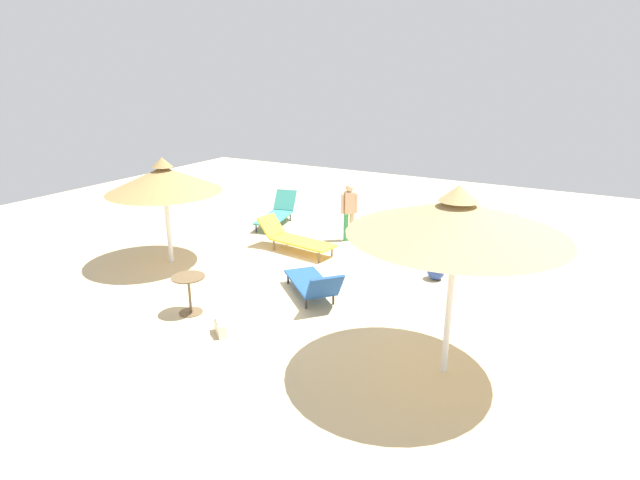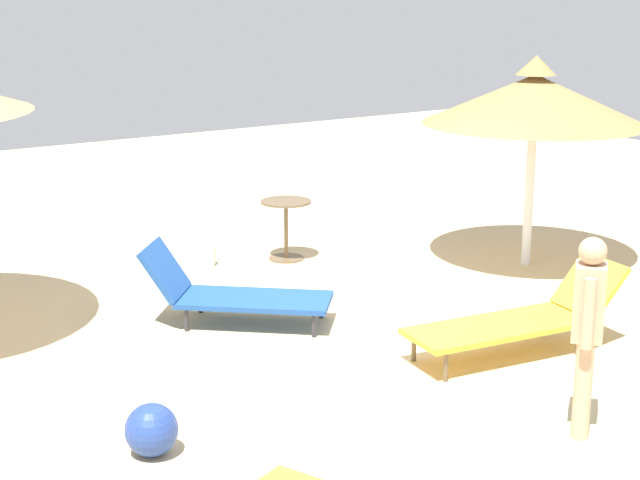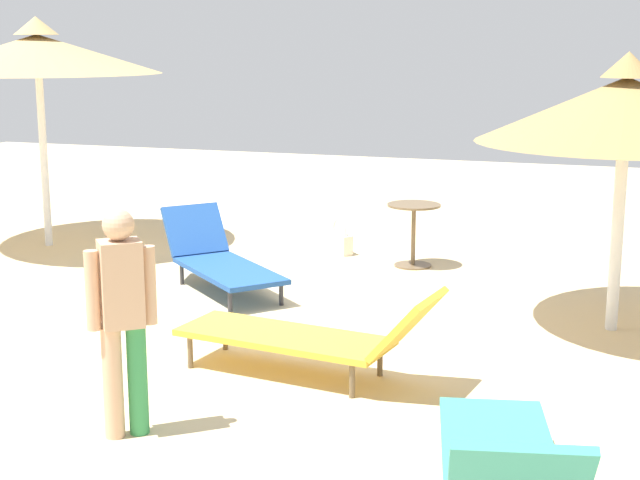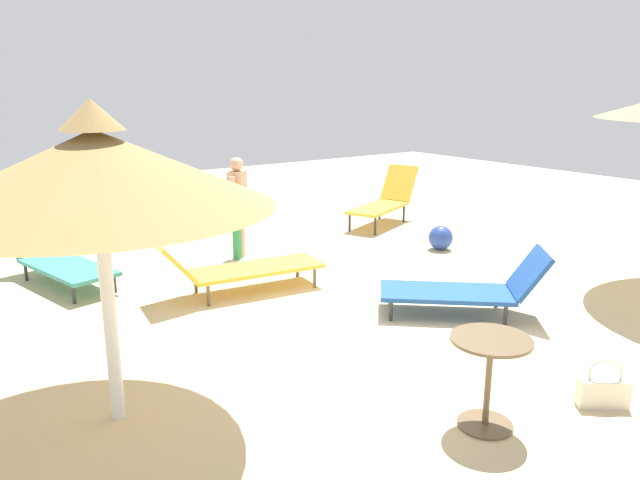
% 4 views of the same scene
% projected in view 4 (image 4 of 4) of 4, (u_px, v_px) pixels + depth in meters
% --- Properties ---
extents(ground, '(24.00, 24.00, 0.10)m').
position_uv_depth(ground, '(387.00, 316.00, 6.96)').
color(ground, beige).
extents(parasol_umbrella_far_left, '(2.56, 2.56, 2.45)m').
position_uv_depth(parasol_umbrella_far_left, '(96.00, 169.00, 4.29)').
color(parasol_umbrella_far_left, white).
rests_on(parasol_umbrella_far_left, ground).
extents(lounge_chair_far_right, '(2.14, 0.88, 0.77)m').
position_uv_depth(lounge_chair_far_right, '(236.00, 267.00, 7.48)').
color(lounge_chair_far_right, gold).
rests_on(lounge_chair_far_right, ground).
extents(lounge_chair_near_right, '(1.79, 1.68, 0.78)m').
position_uv_depth(lounge_chair_near_right, '(468.00, 288.00, 6.80)').
color(lounge_chair_near_right, '#1E478C').
rests_on(lounge_chair_near_right, ground).
extents(lounge_chair_center, '(1.06, 2.04, 0.84)m').
position_uv_depth(lounge_chair_center, '(57.00, 257.00, 7.92)').
color(lounge_chair_center, teal).
rests_on(lounge_chair_center, ground).
extents(lounge_chair_edge, '(1.92, 1.25, 1.01)m').
position_uv_depth(lounge_chair_edge, '(385.00, 200.00, 11.23)').
color(lounge_chair_edge, gold).
rests_on(lounge_chair_edge, ground).
extents(person_standing_back, '(0.36, 0.34, 1.51)m').
position_uv_depth(person_standing_back, '(238.00, 202.00, 8.92)').
color(person_standing_back, tan).
rests_on(person_standing_back, ground).
extents(handbag, '(0.40, 0.35, 0.43)m').
position_uv_depth(handbag, '(603.00, 390.00, 4.89)').
color(handbag, beige).
rests_on(handbag, ground).
extents(side_table_round, '(0.61, 0.61, 0.72)m').
position_uv_depth(side_table_round, '(489.00, 367.00, 4.52)').
color(side_table_round, brown).
rests_on(side_table_round, ground).
extents(beach_ball, '(0.38, 0.38, 0.38)m').
position_uv_depth(beach_ball, '(441.00, 238.00, 9.51)').
color(beach_ball, navy).
rests_on(beach_ball, ground).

